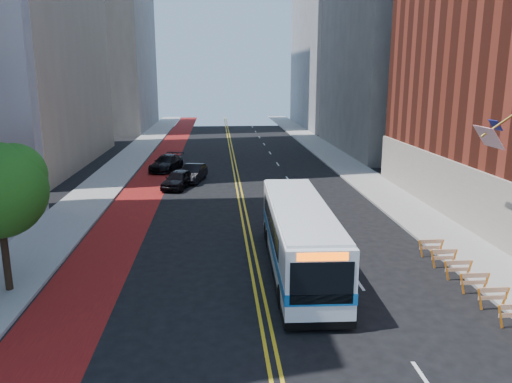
{
  "coord_description": "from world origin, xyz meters",
  "views": [
    {
      "loc": [
        -1.77,
        -15.79,
        9.66
      ],
      "look_at": [
        0.07,
        8.0,
        4.03
      ],
      "focal_mm": 35.0,
      "sensor_mm": 36.0,
      "label": 1
    }
  ],
  "objects": [
    {
      "name": "center_line_inner",
      "position": [
        -0.18,
        30.0,
        0.0
      ],
      "size": [
        0.14,
        140.0,
        0.01
      ],
      "primitive_type": "cube",
      "color": "gold",
      "rests_on": "ground"
    },
    {
      "name": "sidewalk_left",
      "position": [
        -12.0,
        30.0,
        0.07
      ],
      "size": [
        4.0,
        140.0,
        0.15
      ],
      "primitive_type": "cube",
      "color": "gray",
      "rests_on": "ground"
    },
    {
      "name": "car_c",
      "position": [
        -7.03,
        35.18,
        0.79
      ],
      "size": [
        3.64,
        5.83,
        1.58
      ],
      "primitive_type": "imported",
      "rotation": [
        0.0,
        0.0,
        -0.28
      ],
      "color": "black",
      "rests_on": "ground"
    },
    {
      "name": "car_a",
      "position": [
        -5.23,
        26.84,
        0.79
      ],
      "size": [
        3.08,
        4.98,
        1.58
      ],
      "primitive_type": "imported",
      "rotation": [
        0.0,
        0.0,
        -0.28
      ],
      "color": "black",
      "rests_on": "ground"
    },
    {
      "name": "ground",
      "position": [
        0.0,
        0.0,
        0.0
      ],
      "size": [
        160.0,
        160.0,
        0.0
      ],
      "primitive_type": "plane",
      "color": "black",
      "rests_on": "ground"
    },
    {
      "name": "construction_barriers",
      "position": [
        9.6,
        3.42,
        0.68
      ],
      "size": [
        1.42,
        10.91,
        1.0
      ],
      "color": "orange",
      "rests_on": "ground"
    },
    {
      "name": "car_b",
      "position": [
        -4.06,
        29.61,
        0.78
      ],
      "size": [
        2.64,
        5.01,
        1.57
      ],
      "primitive_type": "imported",
      "rotation": [
        0.0,
        0.0,
        -0.22
      ],
      "color": "black",
      "rests_on": "ground"
    },
    {
      "name": "sidewalk_right",
      "position": [
        12.0,
        30.0,
        0.07
      ],
      "size": [
        4.0,
        140.0,
        0.15
      ],
      "primitive_type": "cube",
      "color": "gray",
      "rests_on": "ground"
    },
    {
      "name": "transit_bus",
      "position": [
        2.19,
        7.59,
        1.81
      ],
      "size": [
        3.15,
        12.71,
        3.47
      ],
      "rotation": [
        0.0,
        0.0,
        -0.03
      ],
      "color": "silver",
      "rests_on": "ground"
    },
    {
      "name": "bus_lane_paint",
      "position": [
        -8.1,
        30.0,
        0.0
      ],
      "size": [
        3.6,
        140.0,
        0.01
      ],
      "primitive_type": "cube",
      "color": "maroon",
      "rests_on": "ground"
    },
    {
      "name": "center_line_outer",
      "position": [
        0.18,
        30.0,
        0.0
      ],
      "size": [
        0.14,
        140.0,
        0.01
      ],
      "primitive_type": "cube",
      "color": "gold",
      "rests_on": "ground"
    },
    {
      "name": "lane_dashes",
      "position": [
        4.8,
        38.0,
        0.01
      ],
      "size": [
        0.14,
        98.2,
        0.01
      ],
      "color": "silver",
      "rests_on": "ground"
    }
  ]
}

